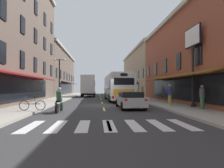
{
  "coord_description": "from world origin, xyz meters",
  "views": [
    {
      "loc": [
        -0.5,
        -18.61,
        1.63
      ],
      "look_at": [
        1.07,
        2.66,
        2.04
      ],
      "focal_mm": 31.72,
      "sensor_mm": 36.0,
      "label": 1
    }
  ],
  "objects_px": {
    "pedestrian_near": "(169,94)",
    "pedestrian_mid": "(202,97)",
    "motorcycle_rider": "(59,101)",
    "billboard_sign": "(193,47)",
    "bicycle_near": "(32,105)",
    "sedan_mid": "(91,92)",
    "pedestrian_far": "(142,92)",
    "pedestrian_rear": "(136,91)",
    "street_lamp_twin": "(59,77)",
    "box_truck": "(88,86)",
    "transit_bus": "(117,87)",
    "sedan_near": "(130,100)"
  },
  "relations": [
    {
      "from": "pedestrian_near",
      "to": "pedestrian_mid",
      "type": "bearing_deg",
      "value": 51.36
    },
    {
      "from": "motorcycle_rider",
      "to": "billboard_sign",
      "type": "bearing_deg",
      "value": 8.65
    },
    {
      "from": "bicycle_near",
      "to": "pedestrian_near",
      "type": "xyz_separation_m",
      "value": [
        10.33,
        2.82,
        0.6
      ]
    },
    {
      "from": "sedan_mid",
      "to": "pedestrian_far",
      "type": "xyz_separation_m",
      "value": [
        7.78,
        -19.16,
        0.35
      ]
    },
    {
      "from": "pedestrian_far",
      "to": "pedestrian_rear",
      "type": "height_order",
      "value": "pedestrian_far"
    },
    {
      "from": "bicycle_near",
      "to": "pedestrian_near",
      "type": "bearing_deg",
      "value": 15.26
    },
    {
      "from": "billboard_sign",
      "to": "motorcycle_rider",
      "type": "relative_size",
      "value": 3.06
    },
    {
      "from": "pedestrian_mid",
      "to": "street_lamp_twin",
      "type": "bearing_deg",
      "value": 120.17
    },
    {
      "from": "sedan_mid",
      "to": "street_lamp_twin",
      "type": "distance_m",
      "value": 23.98
    },
    {
      "from": "motorcycle_rider",
      "to": "pedestrian_mid",
      "type": "height_order",
      "value": "pedestrian_mid"
    },
    {
      "from": "bicycle_near",
      "to": "pedestrian_near",
      "type": "height_order",
      "value": "pedestrian_near"
    },
    {
      "from": "box_truck",
      "to": "motorcycle_rider",
      "type": "bearing_deg",
      "value": -92.27
    },
    {
      "from": "transit_bus",
      "to": "bicycle_near",
      "type": "xyz_separation_m",
      "value": [
        -6.78,
        -11.89,
        -1.23
      ]
    },
    {
      "from": "pedestrian_far",
      "to": "transit_bus",
      "type": "bearing_deg",
      "value": -98.83
    },
    {
      "from": "billboard_sign",
      "to": "pedestrian_rear",
      "type": "distance_m",
      "value": 19.4
    },
    {
      "from": "pedestrian_rear",
      "to": "motorcycle_rider",
      "type": "bearing_deg",
      "value": 63.27
    },
    {
      "from": "sedan_near",
      "to": "street_lamp_twin",
      "type": "xyz_separation_m",
      "value": [
        -6.95,
        7.42,
        2.16
      ]
    },
    {
      "from": "sedan_mid",
      "to": "pedestrian_rear",
      "type": "height_order",
      "value": "pedestrian_rear"
    },
    {
      "from": "transit_bus",
      "to": "pedestrian_near",
      "type": "bearing_deg",
      "value": -68.62
    },
    {
      "from": "sedan_near",
      "to": "pedestrian_rear",
      "type": "bearing_deg",
      "value": 77.68
    },
    {
      "from": "sedan_mid",
      "to": "motorcycle_rider",
      "type": "distance_m",
      "value": 33.15
    },
    {
      "from": "billboard_sign",
      "to": "motorcycle_rider",
      "type": "xyz_separation_m",
      "value": [
        -10.13,
        -1.54,
        -4.16
      ]
    },
    {
      "from": "sedan_mid",
      "to": "pedestrian_mid",
      "type": "relative_size",
      "value": 2.63
    },
    {
      "from": "sedan_mid",
      "to": "pedestrian_rear",
      "type": "distance_m",
      "value": 14.97
    },
    {
      "from": "street_lamp_twin",
      "to": "pedestrian_rear",
      "type": "bearing_deg",
      "value": 45.33
    },
    {
      "from": "transit_bus",
      "to": "pedestrian_rear",
      "type": "distance_m",
      "value": 9.78
    },
    {
      "from": "bicycle_near",
      "to": "pedestrian_mid",
      "type": "distance_m",
      "value": 11.59
    },
    {
      "from": "sedan_near",
      "to": "pedestrian_rear",
      "type": "xyz_separation_m",
      "value": [
        4.05,
        18.55,
        0.39
      ]
    },
    {
      "from": "pedestrian_near",
      "to": "pedestrian_rear",
      "type": "bearing_deg",
      "value": -153.49
    },
    {
      "from": "sedan_mid",
      "to": "bicycle_near",
      "type": "xyz_separation_m",
      "value": [
        -2.82,
        -33.31,
        -0.23
      ]
    },
    {
      "from": "pedestrian_far",
      "to": "box_truck",
      "type": "bearing_deg",
      "value": -177.82
    },
    {
      "from": "box_truck",
      "to": "pedestrian_rear",
      "type": "bearing_deg",
      "value": -16.16
    },
    {
      "from": "sedan_near",
      "to": "pedestrian_near",
      "type": "xyz_separation_m",
      "value": [
        3.46,
        0.64,
        0.42
      ]
    },
    {
      "from": "motorcycle_rider",
      "to": "pedestrian_near",
      "type": "height_order",
      "value": "pedestrian_near"
    },
    {
      "from": "motorcycle_rider",
      "to": "bicycle_near",
      "type": "relative_size",
      "value": 1.21
    },
    {
      "from": "billboard_sign",
      "to": "transit_bus",
      "type": "xyz_separation_m",
      "value": [
        -5.06,
        10.17,
        -3.14
      ]
    },
    {
      "from": "sedan_mid",
      "to": "pedestrian_near",
      "type": "xyz_separation_m",
      "value": [
        7.51,
        -30.49,
        0.37
      ]
    },
    {
      "from": "sedan_mid",
      "to": "pedestrian_near",
      "type": "height_order",
      "value": "pedestrian_near"
    },
    {
      "from": "pedestrian_far",
      "to": "pedestrian_mid",
      "type": "bearing_deg",
      "value": -35.58
    },
    {
      "from": "box_truck",
      "to": "sedan_mid",
      "type": "xyz_separation_m",
      "value": [
        0.2,
        10.18,
        -1.26
      ]
    },
    {
      "from": "motorcycle_rider",
      "to": "pedestrian_near",
      "type": "xyz_separation_m",
      "value": [
        8.62,
        2.64,
        0.39
      ]
    },
    {
      "from": "motorcycle_rider",
      "to": "pedestrian_far",
      "type": "height_order",
      "value": "pedestrian_far"
    },
    {
      "from": "transit_bus",
      "to": "sedan_mid",
      "type": "relative_size",
      "value": 2.61
    },
    {
      "from": "box_truck",
      "to": "sedan_near",
      "type": "bearing_deg",
      "value": -78.52
    },
    {
      "from": "billboard_sign",
      "to": "pedestrian_far",
      "type": "distance_m",
      "value": 13.05
    },
    {
      "from": "street_lamp_twin",
      "to": "pedestrian_near",
      "type": "bearing_deg",
      "value": -33.09
    },
    {
      "from": "sedan_near",
      "to": "street_lamp_twin",
      "type": "height_order",
      "value": "street_lamp_twin"
    },
    {
      "from": "sedan_mid",
      "to": "pedestrian_near",
      "type": "distance_m",
      "value": 31.41
    },
    {
      "from": "street_lamp_twin",
      "to": "box_truck",
      "type": "bearing_deg",
      "value": 78.74
    },
    {
      "from": "pedestrian_near",
      "to": "pedestrian_mid",
      "type": "xyz_separation_m",
      "value": [
        1.24,
        -2.94,
        -0.09
      ]
    }
  ]
}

